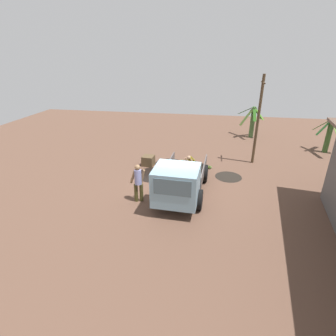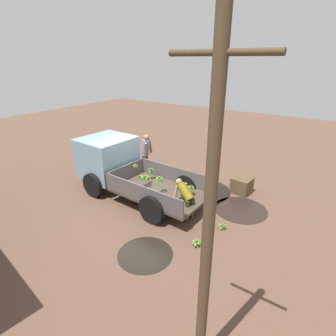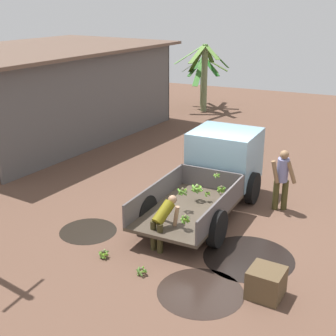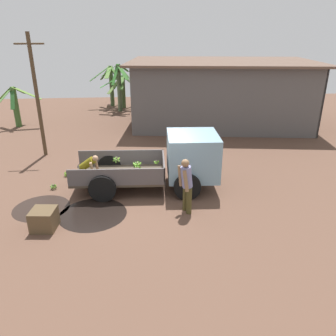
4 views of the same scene
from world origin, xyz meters
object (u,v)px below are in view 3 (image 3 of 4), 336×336
at_px(banana_bunch_on_ground_0, 141,271).
at_px(wooden_crate_0, 266,283).
at_px(person_foreground_visitor, 282,177).
at_px(banana_bunch_on_ground_1, 104,254).
at_px(cargo_truck, 219,165).
at_px(person_worker_loading, 163,220).

bearing_deg(banana_bunch_on_ground_0, wooden_crate_0, -82.33).
bearing_deg(wooden_crate_0, person_foreground_visitor, 7.83).
bearing_deg(person_foreground_visitor, banana_bunch_on_ground_0, -43.67).
relative_size(banana_bunch_on_ground_0, wooden_crate_0, 0.37).
bearing_deg(person_foreground_visitor, banana_bunch_on_ground_1, -55.90).
bearing_deg(cargo_truck, banana_bunch_on_ground_0, -179.97).
relative_size(person_worker_loading, wooden_crate_0, 1.85).
relative_size(cargo_truck, banana_bunch_on_ground_0, 20.59).
bearing_deg(person_worker_loading, banana_bunch_on_ground_0, -158.98).
relative_size(person_worker_loading, banana_bunch_on_ground_1, 5.04).
bearing_deg(banana_bunch_on_ground_0, cargo_truck, -2.65).
xyz_separation_m(cargo_truck, wooden_crate_0, (-4.04, -2.34, -0.74)).
bearing_deg(person_foreground_visitor, person_worker_loading, -52.23).
xyz_separation_m(person_foreground_visitor, person_worker_loading, (-3.17, 2.05, -0.24)).
bearing_deg(person_worker_loading, wooden_crate_0, -90.70).
height_order(person_worker_loading, wooden_crate_0, person_worker_loading).
relative_size(person_worker_loading, banana_bunch_on_ground_0, 4.97).
distance_m(cargo_truck, wooden_crate_0, 4.73).
bearing_deg(banana_bunch_on_ground_1, person_worker_loading, -46.43).
relative_size(person_foreground_visitor, banana_bunch_on_ground_1, 7.17).
relative_size(banana_bunch_on_ground_1, wooden_crate_0, 0.37).
distance_m(person_foreground_visitor, banana_bunch_on_ground_1, 5.22).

